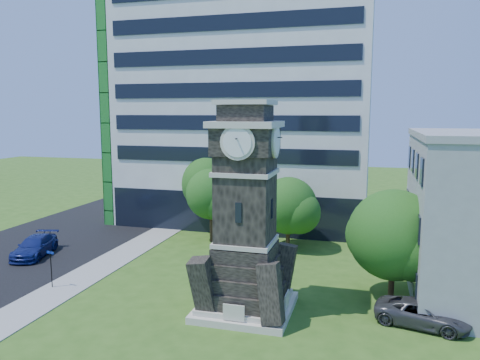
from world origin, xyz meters
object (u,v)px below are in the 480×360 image
(car_street_north, at_px, (35,246))
(park_bench, at_px, (214,304))
(car_east_lot, at_px, (422,314))
(street_sign, at_px, (51,264))
(clock_tower, at_px, (246,223))

(car_street_north, height_order, park_bench, car_street_north)
(car_east_lot, bearing_deg, street_sign, 105.32)
(street_sign, bearing_deg, park_bench, 6.90)
(car_street_north, distance_m, park_bench, 18.66)
(street_sign, bearing_deg, car_east_lot, 12.68)
(car_street_north, bearing_deg, street_sign, -58.44)
(car_east_lot, relative_size, park_bench, 2.52)
(car_street_north, height_order, car_east_lot, car_street_north)
(car_street_north, height_order, street_sign, street_sign)
(car_street_north, xyz_separation_m, park_bench, (17.53, -6.38, -0.25))
(clock_tower, xyz_separation_m, car_east_lot, (9.81, 0.71, -4.59))
(car_east_lot, xyz_separation_m, park_bench, (-11.48, -1.54, -0.15))
(clock_tower, height_order, car_street_north, clock_tower)
(car_street_north, distance_m, car_east_lot, 29.42)
(car_east_lot, bearing_deg, clock_tower, 107.61)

